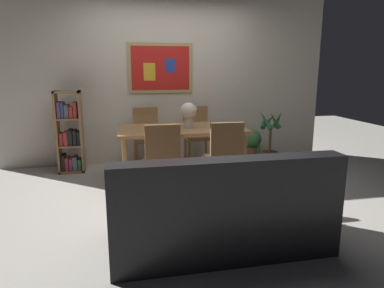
# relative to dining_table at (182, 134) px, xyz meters

# --- Properties ---
(ground_plane) EXTENTS (12.00, 12.00, 0.00)m
(ground_plane) POSITION_rel_dining_table_xyz_m (-0.01, -0.51, -0.64)
(ground_plane) COLOR #B7B2A8
(wall_back_with_painting) EXTENTS (5.20, 0.14, 2.60)m
(wall_back_with_painting) POSITION_rel_dining_table_xyz_m (-0.02, 1.12, 0.67)
(wall_back_with_painting) COLOR beige
(wall_back_with_painting) RESTS_ON ground_plane
(dining_table) EXTENTS (1.66, 0.89, 0.72)m
(dining_table) POSITION_rel_dining_table_xyz_m (0.00, 0.00, 0.00)
(dining_table) COLOR #9E7042
(dining_table) RESTS_ON ground_plane
(dining_chair_near_right) EXTENTS (0.40, 0.41, 0.91)m
(dining_chair_near_right) POSITION_rel_dining_table_xyz_m (0.36, -0.75, -0.10)
(dining_chair_near_right) COLOR #9E7042
(dining_chair_near_right) RESTS_ON ground_plane
(dining_chair_far_right) EXTENTS (0.40, 0.41, 0.91)m
(dining_chair_far_right) POSITION_rel_dining_table_xyz_m (0.38, 0.75, -0.10)
(dining_chair_far_right) COLOR #9E7042
(dining_chair_far_right) RESTS_ON ground_plane
(dining_chair_near_left) EXTENTS (0.40, 0.41, 0.91)m
(dining_chair_near_left) POSITION_rel_dining_table_xyz_m (-0.35, -0.75, -0.10)
(dining_chair_near_left) COLOR #9E7042
(dining_chair_near_left) RESTS_ON ground_plane
(dining_chair_far_left) EXTENTS (0.40, 0.41, 0.91)m
(dining_chair_far_left) POSITION_rel_dining_table_xyz_m (-0.41, 0.77, -0.10)
(dining_chair_far_left) COLOR #9E7042
(dining_chair_far_left) RESTS_ON ground_plane
(leather_couch) EXTENTS (1.80, 0.84, 0.84)m
(leather_couch) POSITION_rel_dining_table_xyz_m (-0.00, -1.83, -0.33)
(leather_couch) COLOR black
(leather_couch) RESTS_ON ground_plane
(bookshelf) EXTENTS (0.36, 0.28, 1.18)m
(bookshelf) POSITION_rel_dining_table_xyz_m (-1.51, 0.73, -0.09)
(bookshelf) COLOR #9E7042
(bookshelf) RESTS_ON ground_plane
(potted_ivy) EXTENTS (0.30, 0.31, 0.52)m
(potted_ivy) POSITION_rel_dining_table_xyz_m (1.33, 0.82, -0.37)
(potted_ivy) COLOR brown
(potted_ivy) RESTS_ON ground_plane
(potted_palm) EXTENTS (0.38, 0.37, 0.88)m
(potted_palm) POSITION_rel_dining_table_xyz_m (1.47, 0.46, -0.32)
(potted_palm) COLOR #4C4742
(potted_palm) RESTS_ON ground_plane
(flower_vase) EXTENTS (0.23, 0.21, 0.33)m
(flower_vase) POSITION_rel_dining_table_xyz_m (0.09, -0.01, 0.29)
(flower_vase) COLOR beige
(flower_vase) RESTS_ON dining_table
(tv_remote) EXTENTS (0.08, 0.16, 0.02)m
(tv_remote) POSITION_rel_dining_table_xyz_m (0.54, 0.04, 0.10)
(tv_remote) COLOR black
(tv_remote) RESTS_ON dining_table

